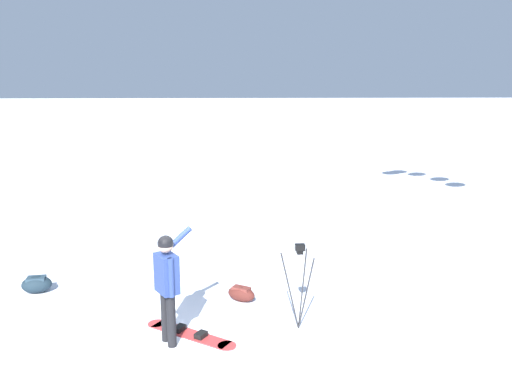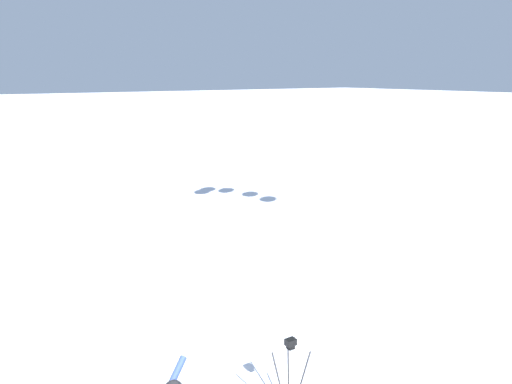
# 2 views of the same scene
# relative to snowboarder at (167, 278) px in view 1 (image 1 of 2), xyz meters

# --- Properties ---
(ground_plane) EXTENTS (300.00, 300.00, 0.00)m
(ground_plane) POSITION_rel_snowboarder_xyz_m (0.03, 0.07, -1.09)
(ground_plane) COLOR white
(snowboarder) EXTENTS (0.71, 0.61, 1.80)m
(snowboarder) POSITION_rel_snowboarder_xyz_m (0.00, 0.00, 0.00)
(snowboarder) COLOR black
(snowboarder) RESTS_ON ground_plane
(snowboard) EXTENTS (1.12, 1.49, 0.10)m
(snowboard) POSITION_rel_snowboarder_xyz_m (0.25, -0.30, -1.07)
(snowboard) COLOR #B23333
(snowboard) RESTS_ON ground_plane
(gear_bag_large) EXTENTS (0.54, 0.63, 0.28)m
(gear_bag_large) POSITION_rel_snowboarder_xyz_m (1.52, -1.19, -0.94)
(gear_bag_large) COLOR #4C1E19
(gear_bag_large) RESTS_ON ground_plane
(camera_tripod) EXTENTS (0.54, 0.52, 1.48)m
(camera_tripod) POSITION_rel_snowboarder_xyz_m (0.37, -2.11, -0.05)
(camera_tripod) COLOR #262628
(camera_tripod) RESTS_ON ground_plane
(gear_bag_small) EXTENTS (0.45, 0.61, 0.33)m
(gear_bag_small) POSITION_rel_snowboarder_xyz_m (2.17, 2.81, -0.92)
(gear_bag_small) COLOR #192833
(gear_bag_small) RESTS_ON ground_plane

